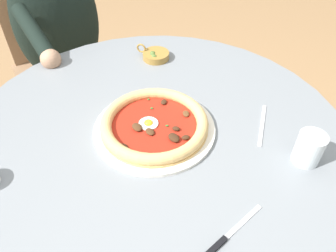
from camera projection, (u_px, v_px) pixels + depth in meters
The scene contains 8 objects.
dining_table at pixel (156, 159), 0.96m from camera, with size 1.06×1.06×0.74m.
pizza_on_plate at pixel (154, 124), 0.86m from camera, with size 0.33×0.33×0.04m.
water_glass at pixel (308, 150), 0.77m from camera, with size 0.07×0.07×0.08m.
steak_knife at pixel (220, 243), 0.64m from camera, with size 0.15×0.15×0.01m.
olive_pan at pixel (155, 55), 1.13m from camera, with size 0.12×0.09×0.05m.
fork_utensil at pixel (262, 125), 0.89m from camera, with size 0.05×0.17×0.00m.
diner_person at pixel (67, 64), 1.49m from camera, with size 0.44×0.58×1.21m.
cafe_chair_diner at pixel (57, 53), 1.59m from camera, with size 0.60×0.60×0.86m.
Camera 1 is at (-0.07, 0.63, 1.35)m, focal length 34.60 mm.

